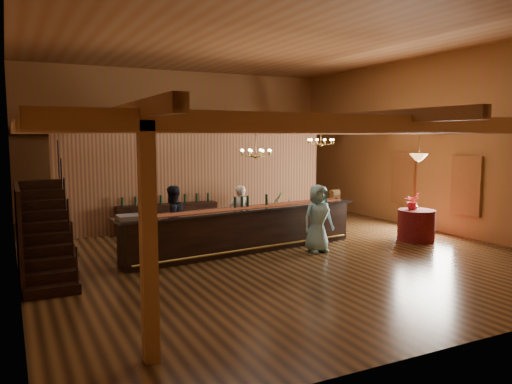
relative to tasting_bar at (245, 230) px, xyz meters
name	(u,v)px	position (x,y,z in m)	size (l,w,h in m)	color
floor	(262,247)	(0.65, 0.31, -0.58)	(14.00, 14.00, 0.00)	brown
ceiling	(262,39)	(0.65, 0.31, 4.92)	(14.00, 14.00, 0.00)	brown
wall_back	(180,142)	(0.65, 7.31, 2.17)	(12.00, 0.10, 5.50)	#9A643B
wall_front	(488,154)	(0.65, -6.69, 2.17)	(12.00, 0.10, 5.50)	#9A643B
wall_left	(11,148)	(-5.35, 0.31, 2.17)	(0.10, 14.00, 5.50)	#9A643B
wall_right	(428,144)	(6.65, 0.31, 2.17)	(0.10, 14.00, 5.50)	#9A643B
beam_grid	(253,127)	(0.65, 0.82, 2.66)	(11.90, 13.90, 0.39)	brown
support_posts	(270,190)	(0.65, -0.19, 1.02)	(9.20, 10.20, 3.20)	brown
partition_wall	(199,180)	(0.15, 3.81, 0.97)	(9.00, 0.18, 3.10)	brown
window_right_front	(466,186)	(6.60, -1.29, 0.97)	(0.12, 1.05, 1.75)	white
window_right_back	(404,179)	(6.60, 1.31, 0.97)	(0.12, 1.05, 1.75)	white
staircase	(46,232)	(-4.80, -0.43, 0.42)	(1.00, 2.80, 2.00)	black
backroom_boxes	(186,204)	(0.36, 5.81, -0.05)	(4.10, 0.60, 1.10)	black
tasting_bar	(245,230)	(0.00, 0.00, 0.00)	(6.91, 1.69, 1.16)	black
beverage_dispenser	(144,205)	(-2.68, -0.27, 0.85)	(0.26, 0.26, 0.60)	silver
glass_rack_tray	(129,217)	(-3.08, -0.43, 0.61)	(0.50, 0.50, 0.10)	gray
raffle_drum	(335,194)	(3.05, 0.32, 0.74)	(0.34, 0.24, 0.30)	olive
bar_bottle_0	(235,202)	(-0.23, 0.10, 0.71)	(0.07, 0.07, 0.30)	black
bar_bottle_1	(242,202)	(-0.02, 0.13, 0.71)	(0.07, 0.07, 0.30)	black
bar_bottle_2	(248,201)	(0.15, 0.15, 0.71)	(0.07, 0.07, 0.30)	black
bar_bottle_3	(267,200)	(0.75, 0.23, 0.71)	(0.07, 0.07, 0.30)	black
backbar_shelf	(167,218)	(-1.02, 3.54, -0.14)	(3.15, 0.49, 0.89)	black
round_table	(416,225)	(4.97, -1.00, -0.13)	(1.04, 1.04, 0.90)	#541913
chandelier_left	(256,152)	(0.29, -0.06, 2.00)	(0.80, 0.80, 0.78)	#A3893B
chandelier_right	(321,141)	(3.35, 1.51, 2.25)	(0.80, 0.80, 0.53)	#A3893B
pendant_lamp	(419,157)	(4.97, -1.00, 1.82)	(0.52, 0.52, 0.90)	#A3893B
bartender	(239,215)	(0.25, 0.87, 0.24)	(0.60, 0.39, 1.65)	white
staff_second	(172,219)	(-1.70, 0.78, 0.29)	(0.84, 0.66, 1.73)	black
guest	(318,218)	(1.69, -0.86, 0.30)	(0.86, 0.56, 1.76)	#87C9D4
floor_plant	(275,209)	(2.29, 2.55, 0.04)	(0.69, 0.55, 1.25)	#427939
table_flowers	(412,201)	(4.91, -0.87, 0.56)	(0.44, 0.38, 0.49)	red
table_vase	(415,204)	(5.00, -0.89, 0.46)	(0.14, 0.14, 0.28)	#A3893B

